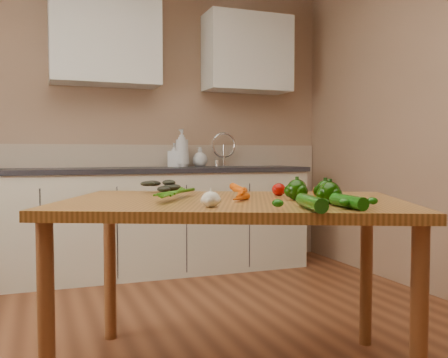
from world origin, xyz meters
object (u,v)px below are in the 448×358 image
at_px(soap_bottle_c, 200,157).
at_px(leafy_greens, 161,183).
at_px(pepper_a, 297,190).
at_px(tomato_a, 279,190).
at_px(soap_bottle_a, 182,148).
at_px(zucchini_b, 311,203).
at_px(table, 233,219).
at_px(carrot_bunch, 219,191).
at_px(tomato_c, 319,191).
at_px(soap_bottle_b, 174,155).
at_px(garlic_bulb, 211,199).
at_px(tomato_b, 297,190).
at_px(zucchini_a, 348,202).
at_px(pepper_c, 330,193).
at_px(pepper_b, 325,190).

xyz_separation_m(soap_bottle_c, leafy_greens, (-0.80, -1.80, -0.12)).
bearing_deg(pepper_a, tomato_a, 83.53).
bearing_deg(soap_bottle_a, soap_bottle_c, -174.56).
relative_size(pepper_a, zucchini_b, 0.37).
bearing_deg(table, carrot_bunch, 177.20).
bearing_deg(leafy_greens, tomato_c, -39.23).
distance_m(leafy_greens, zucchini_b, 1.01).
bearing_deg(tomato_c, carrot_bunch, 170.11).
distance_m(soap_bottle_b, soap_bottle_c, 0.25).
relative_size(leafy_greens, pepper_a, 2.35).
distance_m(table, tomato_c, 0.44).
distance_m(soap_bottle_a, garlic_bulb, 2.58).
distance_m(tomato_b, zucchini_a, 0.54).
xyz_separation_m(soap_bottle_c, zucchini_b, (-0.46, -2.75, -0.15)).
distance_m(table, soap_bottle_c, 2.36).
xyz_separation_m(pepper_c, tomato_a, (-0.02, 0.43, -0.01)).
bearing_deg(soap_bottle_b, table, 113.36).
relative_size(soap_bottle_b, leafy_greens, 0.99).
distance_m(soap_bottle_b, tomato_c, 2.33).
bearing_deg(table, tomato_b, 31.53).
xyz_separation_m(pepper_b, tomato_a, (-0.10, 0.26, -0.01)).
relative_size(pepper_a, tomato_c, 1.43).
xyz_separation_m(soap_bottle_b, tomato_b, (0.03, -2.22, -0.16)).
height_order(table, carrot_bunch, carrot_bunch).
xyz_separation_m(leafy_greens, zucchini_a, (0.50, -0.95, -0.03)).
height_order(soap_bottle_c, garlic_bulb, soap_bottle_c).
relative_size(pepper_c, tomato_b, 1.37).
xyz_separation_m(pepper_b, zucchini_b, (-0.26, -0.32, -0.02)).
distance_m(tomato_c, zucchini_a, 0.45).
distance_m(pepper_c, tomato_a, 0.43).
bearing_deg(soap_bottle_c, pepper_c, 22.86).
bearing_deg(tomato_c, soap_bottle_c, 86.12).
height_order(table, tomato_a, tomato_a).
bearing_deg(soap_bottle_a, tomato_b, 83.96).
relative_size(leafy_greens, tomato_a, 3.18).
bearing_deg(pepper_a, table, 152.79).
relative_size(pepper_a, zucchini_a, 0.44).
height_order(soap_bottle_c, pepper_c, soap_bottle_c).
distance_m(table, garlic_bulb, 0.36).
bearing_deg(soap_bottle_a, leafy_greens, 65.76).
height_order(leafy_greens, pepper_b, leafy_greens).
bearing_deg(leafy_greens, tomato_b, -36.07).
xyz_separation_m(soap_bottle_a, garlic_bulb, (-0.59, -2.50, -0.22)).
bearing_deg(garlic_bulb, tomato_a, 37.30).
bearing_deg(tomato_b, pepper_c, -98.70).
distance_m(pepper_b, tomato_a, 0.28).
relative_size(tomato_a, tomato_c, 1.06).
height_order(soap_bottle_c, pepper_a, soap_bottle_c).
distance_m(table, carrot_bunch, 0.14).
height_order(soap_bottle_b, garlic_bulb, soap_bottle_b).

